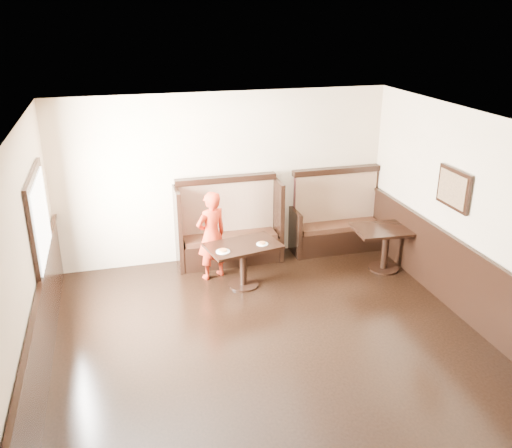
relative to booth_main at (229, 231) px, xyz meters
name	(u,v)px	position (x,y,z in m)	size (l,w,h in m)	color
ground	(291,378)	(0.00, -3.30, -0.53)	(7.00, 7.00, 0.00)	black
room_shell	(260,319)	(-0.30, -3.01, 0.14)	(7.00, 7.00, 7.00)	beige
booth_main	(229,231)	(0.00, 0.00, 0.00)	(1.75, 0.72, 1.45)	black
booth_neighbor	(337,223)	(1.95, 0.00, -0.05)	(1.65, 0.72, 1.45)	black
table_main	(243,254)	(0.02, -0.95, 0.00)	(1.19, 0.88, 0.69)	black
table_neighbor	(386,239)	(2.38, -1.00, 0.02)	(1.09, 0.75, 0.73)	black
child	(212,235)	(-0.39, -0.54, 0.19)	(0.52, 0.34, 1.43)	red
pizza_plate_left	(223,251)	(-0.33, -1.13, 0.18)	(0.21, 0.21, 0.04)	white
pizza_plate_right	(262,243)	(0.30, -1.01, 0.17)	(0.18, 0.18, 0.03)	white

